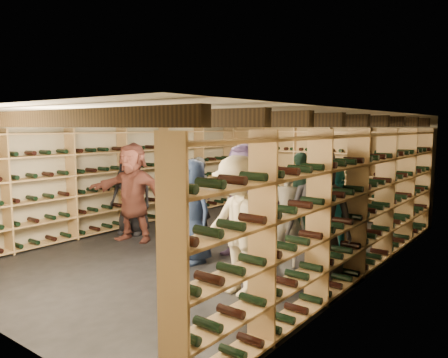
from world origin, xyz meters
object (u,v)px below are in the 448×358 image
person_4 (335,218)px  person_9 (250,193)px  person_11 (242,200)px  person_5 (133,192)px  person_3 (238,226)px  person_12 (319,214)px  crate_loose (310,238)px  person_10 (300,197)px  crate_stack_right (287,215)px  person_1 (198,201)px  crate_stack_left (254,212)px  person_2 (179,201)px  person_0 (132,190)px  person_6 (192,211)px  person_7 (287,217)px

person_4 → person_9: size_ratio=0.96×
person_11 → person_9: bearing=107.6°
person_5 → person_3: bearing=-31.8°
person_12 → person_5: bearing=165.3°
crate_loose → person_10: (-0.23, 0.00, 0.77)m
crate_stack_right → person_11: (0.25, -1.97, 0.61)m
person_10 → person_1: bearing=-121.1°
person_3 → person_11: size_ratio=0.95×
person_5 → person_10: bearing=22.0°
crate_stack_left → person_1: 1.42m
crate_loose → person_4: person_4 is taller
person_5 → person_11: person_11 is taller
person_10 → person_12: size_ratio=0.91×
person_2 → crate_stack_right: bearing=59.5°
person_9 → person_10: person_10 is taller
person_1 → person_4: bearing=-2.3°
person_0 → person_12: size_ratio=0.96×
crate_stack_right → person_2: 2.60m
person_0 → person_5: (0.43, -0.34, 0.05)m
person_0 → person_4: person_0 is taller
person_0 → person_2: person_0 is taller
person_9 → person_12: (2.33, -1.68, 0.11)m
person_5 → person_6: person_5 is taller
crate_loose → person_2: 2.59m
person_4 → person_5: size_ratio=0.84×
crate_loose → person_9: 1.56m
person_9 → person_10: bearing=-11.8°
person_7 → person_3: bearing=-110.8°
person_2 → person_6: person_2 is taller
crate_stack_left → person_12: (2.24, -1.68, 0.51)m
person_0 → person_9: size_ratio=1.08×
crate_stack_left → person_1: bearing=-105.6°
crate_stack_left → person_3: (1.67, -2.87, 0.48)m
crate_stack_left → person_11: (0.72, -1.43, 0.53)m
person_0 → person_9: person_0 is taller
crate_stack_right → person_7: bearing=-60.7°
person_5 → person_4: bearing=-3.2°
person_2 → person_11: person_11 is taller
person_9 → person_7: bearing=-52.5°
person_1 → person_5: person_5 is taller
person_5 → person_0: bearing=126.7°
person_1 → person_7: 1.97m
crate_stack_left → person_4: bearing=-26.8°
person_2 → person_9: (0.24, 1.87, -0.06)m
person_12 → person_2: bearing=165.9°
person_3 → person_5: 3.30m
person_0 → person_9: bearing=21.4°
person_3 → person_9: 3.37m
person_9 → person_11: person_11 is taller
crate_stack_right → person_10: bearing=-43.5°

